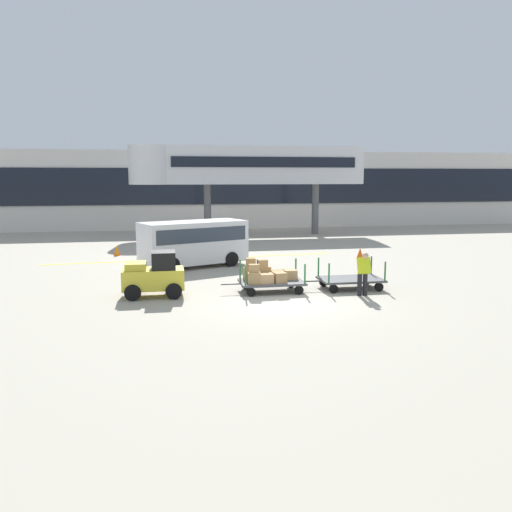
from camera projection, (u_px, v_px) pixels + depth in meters
The scene contains 11 objects.
ground_plane at pixel (280, 302), 17.59m from camera, with size 120.00×120.00×0.00m, color #A8A08E.
apron_lead_line at pixel (194, 259), 26.71m from camera, with size 14.76×0.20×0.01m, color yellow.
terminal_building at pixel (207, 190), 42.37m from camera, with size 58.10×2.51×6.12m.
jet_bridge at pixel (239, 166), 36.60m from camera, with size 16.26×3.00×6.19m.
baggage_tug at pixel (154, 275), 18.26m from camera, with size 2.11×1.24×1.58m.
baggage_cart_lead at pixel (268, 277), 19.04m from camera, with size 3.00×1.41×1.20m.
baggage_cart_middle at pixel (351, 280), 19.56m from camera, with size 3.00×1.41×1.10m.
baggage_handler at pixel (363, 272), 18.29m from camera, with size 0.42×0.45×1.56m.
shuttle_van at pixel (194, 240), 24.27m from camera, with size 5.16×3.58×2.10m.
safety_cone_near at pixel (117, 250), 27.80m from camera, with size 0.36×0.36×0.55m, color orange.
safety_cone_far at pixel (360, 253), 26.73m from camera, with size 0.36×0.36×0.55m, color #EA590F.
Camera 1 is at (-3.91, -16.72, 4.16)m, focal length 37.01 mm.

